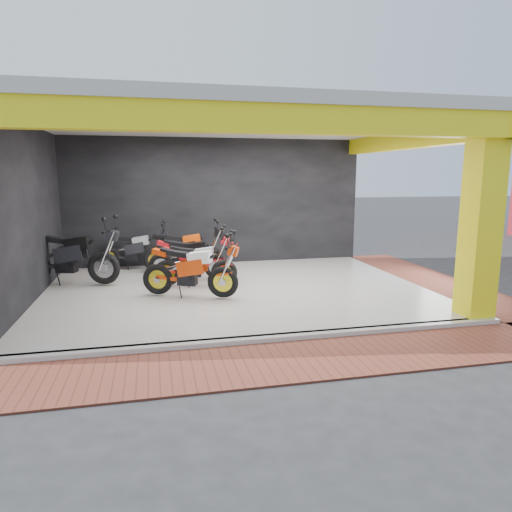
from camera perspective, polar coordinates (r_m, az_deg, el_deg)
The scene contains 17 objects.
ground at distance 8.05m, azimuth 0.06°, elevation -8.17°, with size 80.00×80.00×0.00m, color #2D2D30.
showroom_floor at distance 9.91m, azimuth -2.51°, elevation -4.34°, with size 8.00×6.00×0.10m, color white.
showroom_ceiling at distance 9.66m, azimuth -2.68°, elevation 16.51°, with size 8.40×6.40×0.20m, color beige.
back_wall at distance 12.68m, azimuth -5.08°, elevation 6.60°, with size 8.20×0.20×3.50m, color black.
left_wall at distance 9.78m, azimuth -27.03°, elevation 4.48°, with size 0.20×6.20×3.50m, color black.
corner_column at distance 8.66m, azimuth 26.31°, elevation 3.95°, with size 0.50×0.50×3.50m, color yellow.
header_beam_front at distance 6.71m, azimuth 2.03°, elevation 16.75°, with size 8.40×0.30×0.40m, color yellow.
header_beam_right at distance 11.06m, azimuth 18.84°, elevation 13.63°, with size 0.30×6.40×0.40m, color yellow.
floor_kerb at distance 7.09m, azimuth 1.91°, elevation -10.31°, with size 8.00×0.20×0.10m, color white.
paver_front at distance 6.41m, azimuth 3.71°, elevation -12.96°, with size 9.00×1.40×0.03m, color brown.
paver_right at distance 11.73m, azimuth 21.26°, elevation -2.92°, with size 1.40×7.00×0.03m, color brown.
moto_hero at distance 8.95m, azimuth -4.19°, elevation -1.38°, with size 2.10×0.78×1.28m, color red, non-canonical shape.
moto_row_a at distance 9.95m, azimuth -4.02°, elevation -0.52°, with size 1.93×0.71×1.18m, color red, non-canonical shape.
moto_row_b at distance 10.60m, azimuth -4.97°, elevation 0.24°, with size 2.00×0.74×1.22m, color red, non-canonical shape.
moto_row_c at distance 11.63m, azimuth -5.76°, elevation 1.24°, with size 2.08×0.77×1.27m, color black, non-canonical shape.
moto_row_d at distance 10.56m, azimuth -18.59°, elevation 0.43°, with size 2.43×0.90×1.49m, color black, non-canonical shape.
moto_row_e at distance 12.09m, azimuth -12.18°, elevation 1.17°, with size 1.92×0.71×1.17m, color black, non-canonical shape.
Camera 1 is at (-1.69, -7.45, 2.53)m, focal length 32.00 mm.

